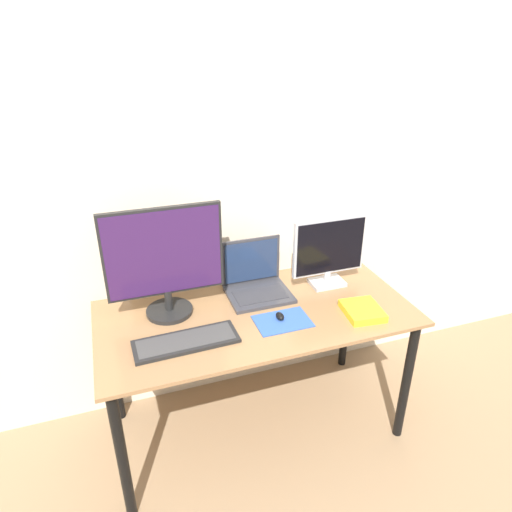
% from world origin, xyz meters
% --- Properties ---
extents(ground_plane, '(12.00, 12.00, 0.00)m').
position_xyz_m(ground_plane, '(0.00, 0.00, 0.00)').
color(ground_plane, '#8C7051').
extents(wall_back, '(7.00, 0.05, 2.50)m').
position_xyz_m(wall_back, '(0.00, 0.77, 1.25)').
color(wall_back, beige).
rests_on(wall_back, ground_plane).
extents(desk, '(1.48, 0.71, 0.72)m').
position_xyz_m(desk, '(0.00, 0.35, 0.63)').
color(desk, olive).
rests_on(desk, ground_plane).
extents(monitor_left, '(0.53, 0.22, 0.52)m').
position_xyz_m(monitor_left, '(-0.39, 0.48, 1.00)').
color(monitor_left, black).
rests_on(monitor_left, desk).
extents(monitor_right, '(0.39, 0.12, 0.37)m').
position_xyz_m(monitor_right, '(0.44, 0.48, 0.92)').
color(monitor_right, '#B2B2B7').
rests_on(monitor_right, desk).
extents(laptop, '(0.31, 0.26, 0.26)m').
position_xyz_m(laptop, '(0.06, 0.53, 0.79)').
color(laptop, '#333338').
rests_on(laptop, desk).
extents(keyboard, '(0.45, 0.17, 0.02)m').
position_xyz_m(keyboard, '(-0.36, 0.22, 0.73)').
color(keyboard, black).
rests_on(keyboard, desk).
extents(mousepad, '(0.25, 0.17, 0.00)m').
position_xyz_m(mousepad, '(0.09, 0.24, 0.73)').
color(mousepad, '#2D519E').
rests_on(mousepad, desk).
extents(mouse, '(0.04, 0.06, 0.03)m').
position_xyz_m(mouse, '(0.08, 0.26, 0.74)').
color(mouse, black).
rests_on(mouse, mousepad).
extents(book, '(0.19, 0.21, 0.03)m').
position_xyz_m(book, '(0.46, 0.17, 0.74)').
color(book, yellow).
rests_on(book, desk).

